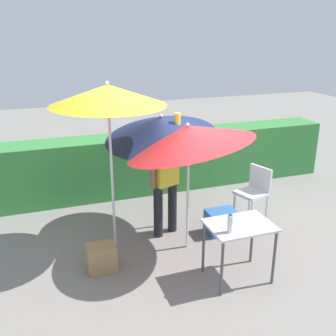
{
  "coord_description": "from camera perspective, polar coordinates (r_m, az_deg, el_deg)",
  "views": [
    {
      "loc": [
        -1.82,
        -4.82,
        3.02
      ],
      "look_at": [
        0.0,
        0.3,
        1.1
      ],
      "focal_mm": 41.84,
      "sensor_mm": 36.0,
      "label": 1
    }
  ],
  "objects": [
    {
      "name": "umbrella_yellow",
      "position": [
        5.21,
        2.96,
        4.58
      ],
      "size": [
        1.82,
        1.77,
        2.12
      ],
      "color": "silver",
      "rests_on": "ground_plane"
    },
    {
      "name": "ground_plane",
      "position": [
        5.98,
        0.98,
        -10.91
      ],
      "size": [
        24.0,
        24.0,
        0.0
      ],
      "primitive_type": "plane",
      "color": "gray"
    },
    {
      "name": "umbrella_rainbow",
      "position": [
        5.25,
        -8.76,
        10.41
      ],
      "size": [
        1.56,
        1.56,
        2.4
      ],
      "color": "silver",
      "rests_on": "ground_plane"
    },
    {
      "name": "folding_table",
      "position": [
        4.99,
        10.36,
        -9.02
      ],
      "size": [
        0.8,
        0.6,
        0.77
      ],
      "color": "#4C4C51",
      "rests_on": "ground_plane"
    },
    {
      "name": "hedge_row",
      "position": [
        7.63,
        -4.7,
        0.62
      ],
      "size": [
        8.0,
        0.7,
        1.13
      ],
      "primitive_type": "cube",
      "color": "#38843D",
      "rests_on": "ground_plane"
    },
    {
      "name": "bottle_water",
      "position": [
        4.69,
        9.05,
        -7.98
      ],
      "size": [
        0.07,
        0.07,
        0.24
      ],
      "color": "silver",
      "rests_on": "folding_table"
    },
    {
      "name": "cooler_box",
      "position": [
        6.25,
        7.77,
        -7.76
      ],
      "size": [
        0.46,
        0.35,
        0.36
      ],
      "primitive_type": "cube",
      "color": "#2D6BB7",
      "rests_on": "ground_plane"
    },
    {
      "name": "chair_plastic",
      "position": [
        6.68,
        12.5,
        -3.1
      ],
      "size": [
        0.55,
        0.55,
        0.89
      ],
      "color": "silver",
      "rests_on": "ground_plane"
    },
    {
      "name": "crate_cardboard",
      "position": [
        5.36,
        -9.65,
        -12.8
      ],
      "size": [
        0.38,
        0.28,
        0.37
      ],
      "primitive_type": "cube",
      "color": "#9E7A4C",
      "rests_on": "ground_plane"
    },
    {
      "name": "person_vendor",
      "position": [
        5.87,
        -0.39,
        -1.38
      ],
      "size": [
        0.55,
        0.33,
        1.88
      ],
      "color": "black",
      "rests_on": "ground_plane"
    },
    {
      "name": "umbrella_orange",
      "position": [
        5.86,
        -1.22,
        6.0
      ],
      "size": [
        1.74,
        1.71,
        2.01
      ],
      "color": "silver",
      "rests_on": "ground_plane"
    }
  ]
}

